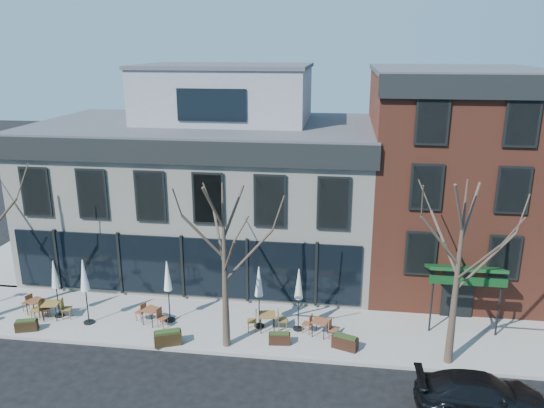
# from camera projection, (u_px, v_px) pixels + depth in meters

# --- Properties ---
(ground) EXTENTS (120.00, 120.00, 0.00)m
(ground) POSITION_uv_depth(u_px,v_px,m) (185.00, 301.00, 26.41)
(ground) COLOR black
(ground) RESTS_ON ground
(sidewalk_front) EXTENTS (33.50, 4.70, 0.15)m
(sidewalk_front) POSITION_uv_depth(u_px,v_px,m) (241.00, 326.00, 23.92)
(sidewalk_front) COLOR gray
(sidewalk_front) RESTS_ON ground
(sidewalk_side) EXTENTS (4.50, 12.00, 0.15)m
(sidewalk_side) POSITION_uv_depth(u_px,v_px,m) (41.00, 245.00, 33.54)
(sidewalk_side) COLOR gray
(sidewalk_side) RESTS_ON ground
(corner_building) EXTENTS (18.39, 10.39, 11.10)m
(corner_building) POSITION_uv_depth(u_px,v_px,m) (208.00, 184.00, 29.85)
(corner_building) COLOR beige
(corner_building) RESTS_ON ground
(red_brick_building) EXTENTS (8.20, 11.78, 11.18)m
(red_brick_building) POSITION_uv_depth(u_px,v_px,m) (447.00, 176.00, 27.82)
(red_brick_building) COLOR brown
(red_brick_building) RESTS_ON ground
(tree_mid) EXTENTS (3.50, 3.55, 7.04)m
(tree_mid) POSITION_uv_depth(u_px,v_px,m) (225.00, 265.00, 21.22)
(tree_mid) COLOR #382B21
(tree_mid) RESTS_ON sidewalk_front
(tree_right) EXTENTS (3.72, 3.77, 7.48)m
(tree_right) POSITION_uv_depth(u_px,v_px,m) (458.00, 272.00, 19.99)
(tree_right) COLOR #382B21
(tree_right) RESTS_ON sidewalk_front
(parked_sedan) EXTENTS (4.55, 1.90, 1.31)m
(parked_sedan) POSITION_uv_depth(u_px,v_px,m) (482.00, 394.00, 18.32)
(parked_sedan) COLOR black
(parked_sedan) RESTS_ON ground
(cafe_set_0) EXTENTS (1.71, 1.07, 0.89)m
(cafe_set_0) POSITION_uv_depth(u_px,v_px,m) (36.00, 306.00, 24.66)
(cafe_set_0) COLOR brown
(cafe_set_0) RESTS_ON sidewalk_front
(cafe_set_1) EXTENTS (1.88, 0.88, 0.97)m
(cafe_set_1) POSITION_uv_depth(u_px,v_px,m) (51.00, 309.00, 24.28)
(cafe_set_1) COLOR brown
(cafe_set_1) RESTS_ON sidewalk_front
(cafe_set_2) EXTENTS (1.72, 0.97, 0.88)m
(cafe_set_2) POSITION_uv_depth(u_px,v_px,m) (151.00, 315.00, 23.84)
(cafe_set_2) COLOR brown
(cafe_set_2) RESTS_ON sidewalk_front
(cafe_set_4) EXTENTS (1.85, 0.84, 0.95)m
(cafe_set_4) POSITION_uv_depth(u_px,v_px,m) (267.00, 320.00, 23.30)
(cafe_set_4) COLOR brown
(cafe_set_4) RESTS_ON sidewalk_front
(cafe_set_5) EXTENTS (1.68, 0.88, 0.86)m
(cafe_set_5) POSITION_uv_depth(u_px,v_px,m) (320.00, 326.00, 22.88)
(cafe_set_5) COLOR brown
(cafe_set_5) RESTS_ON sidewalk_front
(umbrella_0) EXTENTS (0.45, 0.45, 2.78)m
(umbrella_0) POSITION_uv_depth(u_px,v_px,m) (55.00, 277.00, 24.07)
(umbrella_0) COLOR black
(umbrella_0) RESTS_ON sidewalk_front
(umbrella_1) EXTENTS (0.49, 0.49, 3.08)m
(umbrella_1) POSITION_uv_depth(u_px,v_px,m) (84.00, 279.00, 23.41)
(umbrella_1) COLOR black
(umbrella_1) RESTS_ON sidewalk_front
(umbrella_2) EXTENTS (0.47, 0.47, 2.93)m
(umbrella_2) POSITION_uv_depth(u_px,v_px,m) (168.00, 279.00, 23.65)
(umbrella_2) COLOR black
(umbrella_2) RESTS_ON sidewalk_front
(umbrella_3) EXTENTS (0.46, 0.46, 2.88)m
(umbrella_3) POSITION_uv_depth(u_px,v_px,m) (259.00, 285.00, 23.16)
(umbrella_3) COLOR black
(umbrella_3) RESTS_ON sidewalk_front
(umbrella_4) EXTENTS (0.46, 0.46, 2.90)m
(umbrella_4) POSITION_uv_depth(u_px,v_px,m) (299.00, 287.00, 22.90)
(umbrella_4) COLOR black
(umbrella_4) RESTS_ON sidewalk_front
(planter_0) EXTENTS (1.00, 0.63, 0.52)m
(planter_0) POSITION_uv_depth(u_px,v_px,m) (27.00, 325.00, 23.32)
(planter_0) COLOR black
(planter_0) RESTS_ON sidewalk_front
(planter_1) EXTENTS (1.23, 0.85, 0.64)m
(planter_1) POSITION_uv_depth(u_px,v_px,m) (168.00, 338.00, 22.22)
(planter_1) COLOR #2E210F
(planter_1) RESTS_ON sidewalk_front
(planter_2) EXTENTS (0.94, 0.45, 0.51)m
(planter_2) POSITION_uv_depth(u_px,v_px,m) (280.00, 338.00, 22.30)
(planter_2) COLOR black
(planter_2) RESTS_ON sidewalk_front
(planter_3) EXTENTS (1.13, 0.75, 0.59)m
(planter_3) POSITION_uv_depth(u_px,v_px,m) (345.00, 342.00, 21.93)
(planter_3) COLOR black
(planter_3) RESTS_ON sidewalk_front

